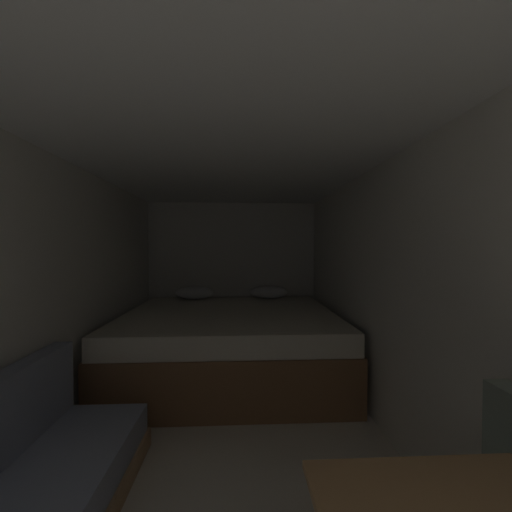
% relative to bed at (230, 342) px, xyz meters
% --- Properties ---
extents(ground_plane, '(6.95, 6.95, 0.00)m').
position_rel_bed_xyz_m(ground_plane, '(0.00, -1.40, -0.36)').
color(ground_plane, beige).
extents(wall_back, '(2.52, 0.05, 2.09)m').
position_rel_bed_xyz_m(wall_back, '(0.00, 1.10, 0.68)').
color(wall_back, silver).
rests_on(wall_back, ground).
extents(wall_left, '(0.05, 4.95, 2.09)m').
position_rel_bed_xyz_m(wall_left, '(-1.24, -1.40, 0.68)').
color(wall_left, silver).
rests_on(wall_left, ground).
extents(wall_right, '(0.05, 4.95, 2.09)m').
position_rel_bed_xyz_m(wall_right, '(1.24, -1.40, 0.68)').
color(wall_right, silver).
rests_on(wall_right, ground).
extents(ceiling_slab, '(2.52, 4.95, 0.05)m').
position_rel_bed_xyz_m(ceiling_slab, '(0.00, -1.40, 1.75)').
color(ceiling_slab, white).
rests_on(ceiling_slab, wall_left).
extents(bed, '(2.30, 2.08, 0.89)m').
position_rel_bed_xyz_m(bed, '(0.00, 0.00, 0.00)').
color(bed, brown).
rests_on(bed, ground).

